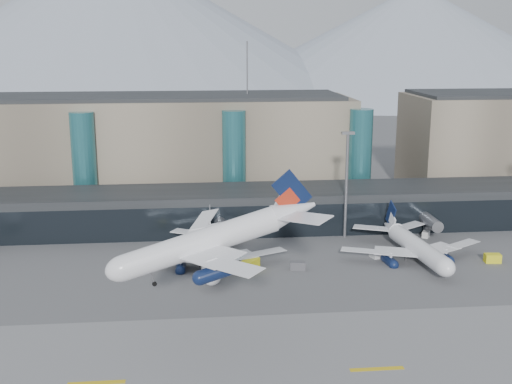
{
  "coord_description": "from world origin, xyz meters",
  "views": [
    {
      "loc": [
        -5.64,
        -97.31,
        46.75
      ],
      "look_at": [
        6.92,
        32.0,
        15.55
      ],
      "focal_mm": 45.0,
      "sensor_mm": 36.0,
      "label": 1
    }
  ],
  "objects_px": {
    "lightmast_mid": "(346,179)",
    "veh_g": "(375,255)",
    "veh_b": "(158,256)",
    "jet_parked_right": "(412,239)",
    "veh_d": "(426,234)",
    "veh_c": "(298,266)",
    "hero_jet": "(221,231)",
    "veh_h": "(250,265)",
    "jet_parked_mid": "(211,245)",
    "veh_e": "(493,258)"
  },
  "relations": [
    {
      "from": "lightmast_mid",
      "to": "veh_g",
      "type": "bearing_deg",
      "value": -78.75
    },
    {
      "from": "veh_b",
      "to": "jet_parked_right",
      "type": "bearing_deg",
      "value": -81.01
    },
    {
      "from": "veh_d",
      "to": "veh_c",
      "type": "bearing_deg",
      "value": 150.42
    },
    {
      "from": "hero_jet",
      "to": "veh_h",
      "type": "xyz_separation_m",
      "value": [
        7.31,
        33.69,
        -17.71
      ]
    },
    {
      "from": "jet_parked_right",
      "to": "veh_g",
      "type": "distance_m",
      "value": 8.81
    },
    {
      "from": "jet_parked_mid",
      "to": "veh_e",
      "type": "height_order",
      "value": "jet_parked_mid"
    },
    {
      "from": "jet_parked_mid",
      "to": "jet_parked_right",
      "type": "xyz_separation_m",
      "value": [
        43.9,
        -0.0,
        0.02
      ]
    },
    {
      "from": "veh_e",
      "to": "veh_h",
      "type": "distance_m",
      "value": 52.06
    },
    {
      "from": "veh_e",
      "to": "veh_d",
      "type": "bearing_deg",
      "value": 118.1
    },
    {
      "from": "veh_b",
      "to": "veh_g",
      "type": "relative_size",
      "value": 1.06
    },
    {
      "from": "veh_b",
      "to": "veh_d",
      "type": "relative_size",
      "value": 0.97
    },
    {
      "from": "jet_parked_mid",
      "to": "veh_g",
      "type": "bearing_deg",
      "value": -88.66
    },
    {
      "from": "lightmast_mid",
      "to": "veh_b",
      "type": "distance_m",
      "value": 47.7
    },
    {
      "from": "hero_jet",
      "to": "jet_parked_right",
      "type": "height_order",
      "value": "hero_jet"
    },
    {
      "from": "veh_b",
      "to": "veh_e",
      "type": "distance_m",
      "value": 72.14
    },
    {
      "from": "jet_parked_mid",
      "to": "veh_d",
      "type": "distance_m",
      "value": 54.07
    },
    {
      "from": "lightmast_mid",
      "to": "jet_parked_mid",
      "type": "xyz_separation_m",
      "value": [
        -32.72,
        -15.62,
        -10.28
      ]
    },
    {
      "from": "jet_parked_mid",
      "to": "veh_c",
      "type": "bearing_deg",
      "value": -106.21
    },
    {
      "from": "veh_d",
      "to": "veh_e",
      "type": "relative_size",
      "value": 0.8
    },
    {
      "from": "jet_parked_right",
      "to": "veh_h",
      "type": "relative_size",
      "value": 8.0
    },
    {
      "from": "jet_parked_right",
      "to": "hero_jet",
      "type": "bearing_deg",
      "value": 126.08
    },
    {
      "from": "lightmast_mid",
      "to": "veh_c",
      "type": "distance_m",
      "value": 29.19
    },
    {
      "from": "jet_parked_mid",
      "to": "veh_d",
      "type": "xyz_separation_m",
      "value": [
        52.22,
        13.62,
        -3.37
      ]
    },
    {
      "from": "veh_g",
      "to": "veh_h",
      "type": "distance_m",
      "value": 28.24
    },
    {
      "from": "veh_d",
      "to": "veh_e",
      "type": "xyz_separation_m",
      "value": [
        7.85,
        -18.82,
        0.18
      ]
    },
    {
      "from": "veh_b",
      "to": "veh_c",
      "type": "relative_size",
      "value": 0.84
    },
    {
      "from": "lightmast_mid",
      "to": "hero_jet",
      "type": "distance_m",
      "value": 63.13
    },
    {
      "from": "jet_parked_mid",
      "to": "veh_g",
      "type": "xyz_separation_m",
      "value": [
        35.79,
        0.19,
        -3.42
      ]
    },
    {
      "from": "veh_d",
      "to": "veh_b",
      "type": "bearing_deg",
      "value": 129.87
    },
    {
      "from": "hero_jet",
      "to": "veh_g",
      "type": "xyz_separation_m",
      "value": [
        35.08,
        38.8,
        -18.16
      ]
    },
    {
      "from": "veh_h",
      "to": "veh_g",
      "type": "bearing_deg",
      "value": -43.45
    },
    {
      "from": "hero_jet",
      "to": "jet_parked_right",
      "type": "bearing_deg",
      "value": 32.61
    },
    {
      "from": "jet_parked_right",
      "to": "veh_h",
      "type": "height_order",
      "value": "jet_parked_right"
    },
    {
      "from": "lightmast_mid",
      "to": "veh_d",
      "type": "xyz_separation_m",
      "value": [
        19.51,
        -2.0,
        -13.65
      ]
    },
    {
      "from": "veh_b",
      "to": "veh_c",
      "type": "bearing_deg",
      "value": -94.89
    },
    {
      "from": "lightmast_mid",
      "to": "veh_e",
      "type": "height_order",
      "value": "lightmast_mid"
    },
    {
      "from": "veh_c",
      "to": "veh_e",
      "type": "height_order",
      "value": "veh_e"
    },
    {
      "from": "hero_jet",
      "to": "veh_g",
      "type": "height_order",
      "value": "hero_jet"
    },
    {
      "from": "lightmast_mid",
      "to": "veh_c",
      "type": "height_order",
      "value": "lightmast_mid"
    },
    {
      "from": "jet_parked_mid",
      "to": "veh_b",
      "type": "height_order",
      "value": "jet_parked_mid"
    },
    {
      "from": "jet_parked_right",
      "to": "veh_g",
      "type": "xyz_separation_m",
      "value": [
        -8.11,
        0.19,
        -3.44
      ]
    },
    {
      "from": "hero_jet",
      "to": "veh_h",
      "type": "relative_size",
      "value": 8.01
    },
    {
      "from": "veh_g",
      "to": "jet_parked_right",
      "type": "bearing_deg",
      "value": 72.22
    },
    {
      "from": "hero_jet",
      "to": "veh_d",
      "type": "xyz_separation_m",
      "value": [
        51.52,
        52.23,
        -18.12
      ]
    },
    {
      "from": "veh_c",
      "to": "veh_h",
      "type": "bearing_deg",
      "value": -175.02
    },
    {
      "from": "veh_d",
      "to": "veh_e",
      "type": "bearing_deg",
      "value": -126.08
    },
    {
      "from": "hero_jet",
      "to": "jet_parked_right",
      "type": "xyz_separation_m",
      "value": [
        43.2,
        38.61,
        -14.72
      ]
    },
    {
      "from": "hero_jet",
      "to": "veh_d",
      "type": "distance_m",
      "value": 75.57
    },
    {
      "from": "hero_jet",
      "to": "veh_c",
      "type": "bearing_deg",
      "value": 53.4
    },
    {
      "from": "veh_b",
      "to": "veh_d",
      "type": "distance_m",
      "value": 64.42
    }
  ]
}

